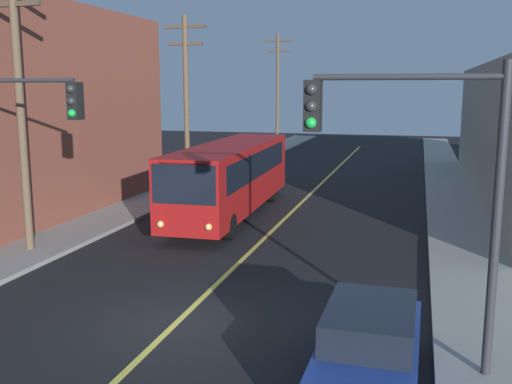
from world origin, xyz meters
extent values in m
plane|color=black|center=(0.00, 0.00, 0.00)|extent=(120.00, 120.00, 0.00)
cube|color=gray|center=(-7.25, 10.00, 0.07)|extent=(2.50, 90.00, 0.15)
cube|color=gray|center=(7.25, 10.00, 0.07)|extent=(2.50, 90.00, 0.15)
cube|color=#D8CC4C|center=(0.00, 15.00, 0.01)|extent=(0.16, 60.00, 0.01)
cube|color=black|center=(-8.54, 9.81, 1.60)|extent=(0.06, 11.36, 1.30)
cube|color=black|center=(-8.54, 9.81, 4.80)|extent=(0.06, 11.36, 1.30)
cube|color=black|center=(8.54, 20.24, 1.60)|extent=(0.06, 19.38, 1.30)
cube|color=black|center=(8.54, 20.24, 4.80)|extent=(0.06, 19.38, 1.30)
cube|color=maroon|center=(-2.48, 12.09, 1.83)|extent=(2.94, 12.08, 2.75)
cube|color=black|center=(-2.28, 6.11, 2.35)|extent=(2.35, 0.16, 1.40)
cube|color=black|center=(-2.68, 18.07, 2.45)|extent=(2.30, 0.16, 1.10)
cube|color=black|center=(-3.73, 12.05, 2.35)|extent=(0.40, 10.20, 1.10)
cube|color=black|center=(-1.22, 12.13, 2.35)|extent=(0.40, 10.20, 1.10)
cube|color=orange|center=(-2.28, 6.12, 2.95)|extent=(1.79, 0.12, 0.30)
sphere|color=#F9D872|center=(-3.17, 6.05, 0.90)|extent=(0.24, 0.24, 0.24)
sphere|color=#F9D872|center=(-1.39, 6.10, 0.90)|extent=(0.24, 0.24, 0.24)
cylinder|color=black|center=(-3.46, 7.86, 0.50)|extent=(0.33, 1.01, 1.00)
cylinder|color=black|center=(-1.22, 7.93, 0.50)|extent=(0.33, 1.01, 1.00)
cylinder|color=black|center=(-3.72, 15.55, 0.50)|extent=(0.33, 1.01, 1.00)
cylinder|color=black|center=(-1.47, 15.63, 0.50)|extent=(0.33, 1.01, 1.00)
cube|color=navy|center=(4.77, -1.87, 0.67)|extent=(1.86, 4.43, 0.70)
cube|color=black|center=(4.77, -1.87, 1.32)|extent=(1.66, 2.49, 0.60)
cylinder|color=black|center=(3.99, -0.36, 0.32)|extent=(0.23, 0.64, 0.64)
cylinder|color=black|center=(5.59, -0.39, 0.32)|extent=(0.23, 0.64, 0.64)
cylinder|color=brown|center=(-7.36, 4.39, 4.98)|extent=(0.28, 0.28, 9.67)
cube|color=#4C3D2D|center=(-7.36, 4.39, 8.32)|extent=(2.00, 0.16, 0.16)
cylinder|color=brown|center=(-6.95, 17.91, 4.82)|extent=(0.28, 0.28, 9.35)
cube|color=#4C3D2D|center=(-6.95, 17.91, 8.90)|extent=(2.40, 0.16, 0.16)
cube|color=#4C3D2D|center=(-6.95, 17.91, 8.00)|extent=(2.00, 0.16, 0.16)
cylinder|color=brown|center=(-6.98, 39.66, 5.25)|extent=(0.28, 0.28, 10.19)
cube|color=#4C3D2D|center=(-6.98, 39.66, 9.74)|extent=(2.40, 0.16, 0.16)
cube|color=#4C3D2D|center=(-6.98, 39.66, 8.84)|extent=(2.00, 0.16, 0.16)
cylinder|color=#2D2D33|center=(-5.20, 1.54, 5.85)|extent=(3.50, 0.12, 0.12)
cube|color=black|center=(-3.45, 1.54, 5.30)|extent=(0.32, 0.36, 1.00)
sphere|color=#2D2D2D|center=(-3.45, 1.35, 5.62)|extent=(0.22, 0.22, 0.22)
sphere|color=#2D2D2D|center=(-3.45, 1.35, 5.30)|extent=(0.22, 0.22, 0.22)
sphere|color=green|center=(-3.45, 1.35, 4.98)|extent=(0.22, 0.22, 0.22)
cylinder|color=#2D2D33|center=(6.95, -1.00, 3.15)|extent=(0.18, 0.18, 6.00)
cylinder|color=#2D2D33|center=(5.20, -1.00, 5.85)|extent=(3.50, 0.12, 0.12)
cube|color=black|center=(3.45, -1.00, 5.30)|extent=(0.32, 0.36, 1.00)
sphere|color=#2D2D2D|center=(3.45, -1.19, 5.62)|extent=(0.22, 0.22, 0.22)
sphere|color=#2D2D2D|center=(3.45, -1.19, 5.30)|extent=(0.22, 0.22, 0.22)
sphere|color=green|center=(3.45, -1.19, 4.98)|extent=(0.22, 0.22, 0.22)
camera|label=1|loc=(5.47, -12.43, 5.65)|focal=41.02mm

